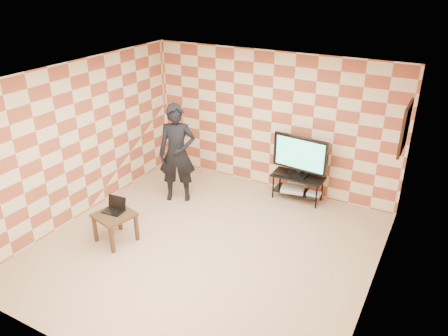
{
  "coord_description": "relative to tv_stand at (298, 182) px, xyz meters",
  "views": [
    {
      "loc": [
        3.02,
        -4.93,
        4.09
      ],
      "look_at": [
        0.0,
        0.6,
        1.15
      ],
      "focal_mm": 35.0,
      "sensor_mm": 36.0,
      "label": 1
    }
  ],
  "objects": [
    {
      "name": "wall_art",
      "position": [
        1.75,
        -0.65,
        1.58
      ],
      "size": [
        0.04,
        0.72,
        0.72
      ],
      "color": "black",
      "rests_on": "wall_right"
    },
    {
      "name": "wall_left",
      "position": [
        -3.22,
        -2.2,
        0.98
      ],
      "size": [
        0.02,
        5.0,
        2.7
      ],
      "primitive_type": "cube",
      "color": "beige",
      "rests_on": "ground"
    },
    {
      "name": "wall_right",
      "position": [
        1.78,
        -2.2,
        0.98
      ],
      "size": [
        0.02,
        5.0,
        2.7
      ],
      "primitive_type": "cube",
      "color": "beige",
      "rests_on": "ground"
    },
    {
      "name": "wall_front",
      "position": [
        -0.72,
        -4.7,
        0.98
      ],
      "size": [
        5.0,
        0.02,
        2.7
      ],
      "primitive_type": "cube",
      "color": "beige",
      "rests_on": "ground"
    },
    {
      "name": "ceiling",
      "position": [
        -0.72,
        -2.2,
        2.33
      ],
      "size": [
        5.0,
        5.0,
        0.02
      ],
      "primitive_type": "cube",
      "color": "white",
      "rests_on": "wall_back"
    },
    {
      "name": "laptop",
      "position": [
        -2.16,
        -2.64,
        0.18
      ],
      "size": [
        0.35,
        0.29,
        0.22
      ],
      "color": "black",
      "rests_on": "side_table"
    },
    {
      "name": "wall_back",
      "position": [
        -0.72,
        0.3,
        0.98
      ],
      "size": [
        5.0,
        0.02,
        2.7
      ],
      "primitive_type": "cube",
      "color": "beige",
      "rests_on": "ground"
    },
    {
      "name": "tv",
      "position": [
        0.0,
        -0.0,
        0.56
      ],
      "size": [
        1.06,
        0.23,
        0.77
      ],
      "color": "black",
      "rests_on": "tv_stand"
    },
    {
      "name": "side_table",
      "position": [
        -2.09,
        -2.73,
        0.05
      ],
      "size": [
        0.68,
        0.68,
        0.5
      ],
      "color": "#312115",
      "rests_on": "floor"
    },
    {
      "name": "person",
      "position": [
        -2.0,
        -1.06,
        0.57
      ],
      "size": [
        0.81,
        0.71,
        1.87
      ],
      "primitive_type": "imported",
      "rotation": [
        0.0,
        0.0,
        0.48
      ],
      "color": "black",
      "rests_on": "floor"
    },
    {
      "name": "game_console",
      "position": [
        0.33,
        -0.01,
        -0.17
      ],
      "size": [
        0.25,
        0.18,
        0.05
      ],
      "primitive_type": "cube",
      "rotation": [
        0.0,
        0.0,
        0.02
      ],
      "color": "silver",
      "rests_on": "tv_stand"
    },
    {
      "name": "tv_stand",
      "position": [
        0.0,
        0.0,
        0.0
      ],
      "size": [
        0.97,
        0.44,
        0.5
      ],
      "color": "black",
      "rests_on": "floor"
    },
    {
      "name": "floor",
      "position": [
        -0.72,
        -2.2,
        -0.37
      ],
      "size": [
        5.0,
        5.0,
        0.0
      ],
      "primitive_type": "plane",
      "color": "tan",
      "rests_on": "ground"
    },
    {
      "name": "dvd_player",
      "position": [
        -0.08,
        -0.04,
        -0.16
      ],
      "size": [
        0.48,
        0.38,
        0.07
      ],
      "primitive_type": "cube",
      "rotation": [
        0.0,
        0.0,
        0.19
      ],
      "color": "silver",
      "rests_on": "tv_stand"
    }
  ]
}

